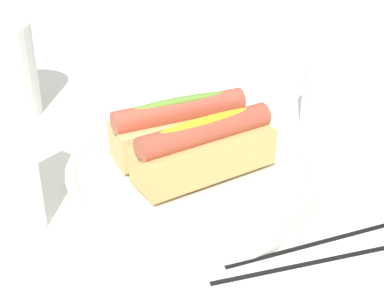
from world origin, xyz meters
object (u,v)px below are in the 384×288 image
(serving_bowl, at_px, (192,174))
(hotdog_back, at_px, (180,127))
(hotdog_front, at_px, (205,149))
(water_glass, at_px, (328,99))
(chopstick_far, at_px, (323,259))
(chopstick_near, at_px, (328,239))

(serving_bowl, relative_size, hotdog_back, 1.74)
(hotdog_front, bearing_deg, water_glass, -0.75)
(water_glass, height_order, chopstick_far, water_glass)
(serving_bowl, xyz_separation_m, chopstick_far, (-0.01, -0.17, -0.02))
(chopstick_far, bearing_deg, hotdog_back, 116.08)
(hotdog_front, height_order, chopstick_near, hotdog_front)
(hotdog_back, height_order, water_glass, hotdog_back)
(hotdog_back, xyz_separation_m, water_glass, (0.23, -0.06, -0.03))
(hotdog_front, distance_m, chopstick_far, 0.16)
(serving_bowl, distance_m, chopstick_far, 0.17)
(chopstick_near, xyz_separation_m, chopstick_far, (-0.03, -0.01, 0.00))
(serving_bowl, bearing_deg, chopstick_near, -82.90)
(serving_bowl, height_order, hotdog_front, hotdog_front)
(hotdog_front, bearing_deg, chopstick_far, -90.36)
(serving_bowl, xyz_separation_m, hotdog_front, (-0.01, -0.03, 0.05))
(chopstick_near, relative_size, chopstick_far, 1.00)
(serving_bowl, bearing_deg, water_glass, -7.04)
(hotdog_back, xyz_separation_m, chopstick_far, (-0.02, -0.20, -0.06))
(water_glass, bearing_deg, hotdog_back, 166.35)
(hotdog_front, relative_size, hotdog_back, 1.00)
(chopstick_near, bearing_deg, chopstick_far, -131.39)
(hotdog_back, bearing_deg, chopstick_far, -95.49)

